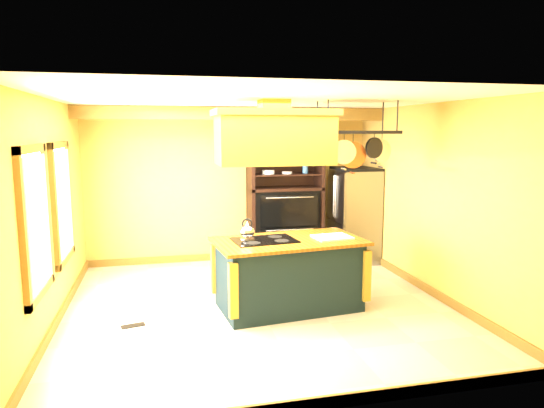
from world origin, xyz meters
name	(u,v)px	position (x,y,z in m)	size (l,w,h in m)	color
floor	(259,307)	(0.00, 0.00, 0.00)	(5.00, 5.00, 0.00)	beige
ceiling	(258,100)	(0.00, 0.00, 2.70)	(5.00, 5.00, 0.00)	white
wall_back	(231,186)	(0.00, 2.50, 1.35)	(5.00, 0.02, 2.70)	gold
wall_front	(320,254)	(0.00, -2.50, 1.35)	(5.00, 0.02, 2.70)	gold
wall_left	(50,214)	(-2.50, 0.00, 1.35)	(0.02, 5.00, 2.70)	gold
wall_right	(432,200)	(2.50, 0.00, 1.35)	(0.02, 5.00, 2.70)	gold
ceiling_beam	(237,114)	(0.00, 1.70, 2.59)	(5.00, 0.15, 0.20)	olive
window_near	(36,222)	(-2.47, -0.80, 1.40)	(0.06, 1.06, 1.56)	olive
window_far	(63,202)	(-2.47, 0.60, 1.40)	(0.06, 1.06, 1.56)	olive
kitchen_island	(288,273)	(0.38, -0.12, 0.47)	(2.01, 1.27, 1.11)	black
range_hood	(274,136)	(0.18, -0.12, 2.26)	(1.50, 0.85, 0.80)	#BA842E
pot_rack	(356,140)	(1.28, -0.11, 2.19)	(1.12, 0.52, 0.88)	black
refrigerator	(354,217)	(2.13, 1.90, 0.79)	(0.71, 0.84, 1.64)	gray
hutch	(284,211)	(0.93, 2.25, 0.89)	(1.31, 0.59, 2.31)	black
floor_register	(133,326)	(-1.60, -0.30, 0.01)	(0.28, 0.12, 0.01)	black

